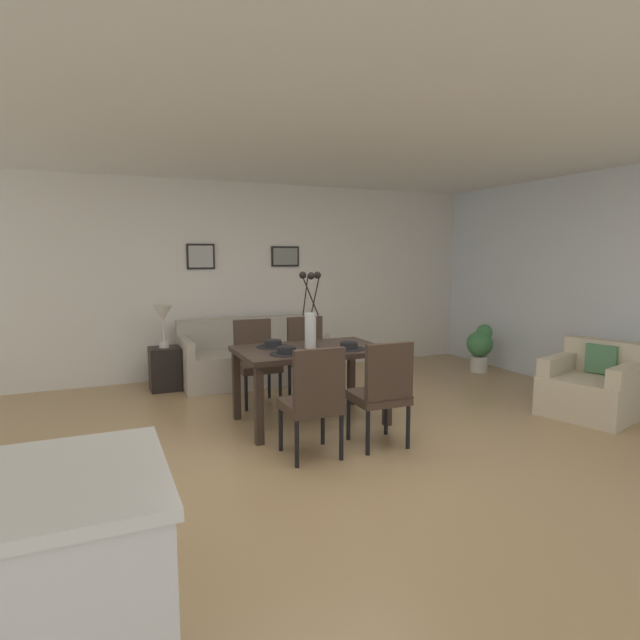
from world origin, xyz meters
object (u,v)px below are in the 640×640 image
(dining_chair_near_right, at_px, (256,357))
(dining_chair_near_left, at_px, (314,397))
(centerpiece_vase, at_px, (310,319))
(dining_chair_far_left, at_px, (382,389))
(armchair, at_px, (593,388))
(side_table, at_px, (165,369))
(potted_plant, at_px, (480,346))
(bowl_near_right, at_px, (273,343))
(dining_chair_far_right, at_px, (308,353))
(bowl_near_left, at_px, (287,350))
(dining_table, at_px, (310,357))
(bowl_far_left, at_px, (349,345))
(table_lamp, at_px, (163,317))
(framed_picture_center, at_px, (285,256))
(framed_picture_left, at_px, (201,257))
(sofa, at_px, (252,360))

(dining_chair_near_right, bearing_deg, dining_chair_near_left, -91.19)
(dining_chair_near_left, distance_m, centerpiece_vase, 1.06)
(dining_chair_far_left, xyz_separation_m, armchair, (2.43, -0.08, -0.23))
(side_table, height_order, potted_plant, potted_plant)
(bowl_near_right, xyz_separation_m, potted_plant, (3.34, 0.88, -0.41))
(dining_chair_near_right, distance_m, centerpiece_vase, 1.05)
(dining_chair_far_left, xyz_separation_m, dining_chair_far_right, (0.03, 1.72, 0.00))
(side_table, height_order, armchair, armchair)
(bowl_near_left, bearing_deg, dining_chair_near_left, -91.31)
(dining_table, relative_size, dining_chair_far_right, 1.52)
(bowl_near_right, bearing_deg, dining_chair_far_right, 45.78)
(centerpiece_vase, bearing_deg, bowl_near_left, -147.62)
(bowl_far_left, distance_m, potted_plant, 3.02)
(side_table, xyz_separation_m, armchair, (3.88, -2.80, 0.03))
(bowl_far_left, xyz_separation_m, table_lamp, (-1.46, 2.05, 0.11))
(dining_chair_near_left, bearing_deg, framed_picture_center, 73.96)
(framed_picture_left, distance_m, potted_plant, 4.02)
(dining_chair_near_left, xyz_separation_m, bowl_far_left, (0.65, 0.67, 0.27))
(dining_chair_far_right, relative_size, sofa, 0.51)
(dining_chair_far_left, bearing_deg, bowl_near_left, 132.66)
(dining_chair_far_right, xyz_separation_m, bowl_far_left, (-0.01, -1.06, 0.27))
(dining_chair_far_left, distance_m, bowl_near_left, 0.94)
(dining_chair_far_right, height_order, sofa, dining_chair_far_right)
(potted_plant, bearing_deg, framed_picture_center, 152.95)
(armchair, bearing_deg, framed_picture_left, 135.37)
(dining_table, relative_size, centerpiece_vase, 1.90)
(bowl_far_left, relative_size, potted_plant, 0.25)
(bowl_far_left, bearing_deg, armchair, -17.23)
(dining_table, distance_m, bowl_near_left, 0.40)
(bowl_near_left, bearing_deg, bowl_far_left, 0.00)
(dining_chair_far_left, relative_size, bowl_near_right, 5.41)
(bowl_far_left, bearing_deg, bowl_near_right, 147.72)
(potted_plant, bearing_deg, centerpiece_vase, -160.31)
(sofa, relative_size, table_lamp, 3.53)
(centerpiece_vase, bearing_deg, table_lamp, 121.79)
(bowl_near_left, bearing_deg, dining_chair_far_left, -47.34)
(bowl_near_right, bearing_deg, centerpiece_vase, -32.03)
(dining_table, height_order, sofa, sofa)
(bowl_near_right, distance_m, table_lamp, 1.86)
(dining_chair_far_left, distance_m, bowl_near_right, 1.26)
(bowl_near_right, xyz_separation_m, bowl_far_left, (0.63, -0.40, 0.00))
(dining_chair_near_left, xyz_separation_m, sofa, (0.27, 2.71, -0.23))
(dining_table, bearing_deg, framed_picture_left, 104.17)
(dining_table, height_order, armchair, armchair)
(dining_chair_far_right, height_order, potted_plant, dining_chair_far_right)
(centerpiece_vase, distance_m, framed_picture_center, 2.47)
(side_table, bearing_deg, dining_chair_far_right, -33.94)
(dining_chair_far_right, bearing_deg, bowl_near_left, -121.28)
(dining_chair_near_right, distance_m, dining_chair_far_left, 1.83)
(bowl_far_left, bearing_deg, side_table, 125.46)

